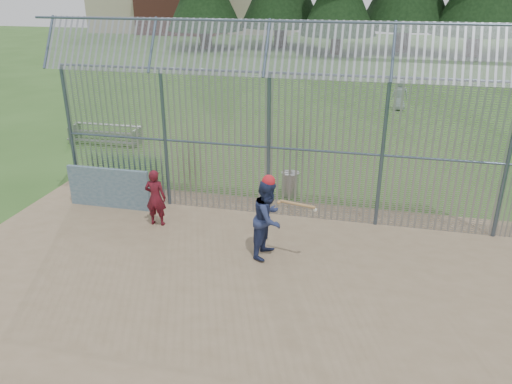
% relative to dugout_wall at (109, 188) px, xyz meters
% --- Properties ---
extents(ground, '(120.00, 120.00, 0.00)m').
position_rel_dugout_wall_xyz_m(ground, '(4.60, -2.90, -0.62)').
color(ground, '#2D511E').
rests_on(ground, ground).
extents(dirt_infield, '(14.00, 10.00, 0.02)m').
position_rel_dugout_wall_xyz_m(dirt_infield, '(4.60, -3.40, -0.61)').
color(dirt_infield, '#756047').
rests_on(dirt_infield, ground).
extents(dugout_wall, '(2.50, 0.12, 1.20)m').
position_rel_dugout_wall_xyz_m(dugout_wall, '(0.00, 0.00, 0.00)').
color(dugout_wall, '#38566B').
rests_on(dugout_wall, dirt_infield).
extents(batter, '(0.90, 1.06, 1.93)m').
position_rel_dugout_wall_xyz_m(batter, '(5.08, -1.67, 0.36)').
color(batter, navy).
rests_on(batter, dirt_infield).
extents(onlooker, '(0.59, 0.40, 1.58)m').
position_rel_dugout_wall_xyz_m(onlooker, '(1.80, -0.75, 0.19)').
color(onlooker, maroon).
rests_on(onlooker, dirt_infield).
extents(bg_kid_standing, '(0.85, 0.58, 1.66)m').
position_rel_dugout_wall_xyz_m(bg_kid_standing, '(8.60, 14.40, 0.21)').
color(bg_kid_standing, gray).
rests_on(bg_kid_standing, ground).
extents(batting_gear, '(1.31, 0.43, 0.73)m').
position_rel_dugout_wall_xyz_m(batting_gear, '(5.18, -1.69, 1.24)').
color(batting_gear, red).
rests_on(batting_gear, ground).
extents(trash_can, '(0.56, 0.56, 0.82)m').
position_rel_dugout_wall_xyz_m(trash_can, '(4.98, 2.13, -0.24)').
color(trash_can, gray).
rests_on(trash_can, ground).
extents(bleacher, '(3.00, 0.95, 0.72)m').
position_rel_dugout_wall_xyz_m(bleacher, '(-3.29, 5.74, -0.21)').
color(bleacher, slate).
rests_on(bleacher, ground).
extents(backstop_fence, '(20.09, 0.81, 5.30)m').
position_rel_dugout_wall_xyz_m(backstop_fence, '(6.41, 0.53, 1.74)').
color(backstop_fence, '#47566B').
rests_on(backstop_fence, ground).
extents(distant_buildings, '(26.50, 10.50, 8.00)m').
position_rel_dugout_wall_xyz_m(distant_buildings, '(-18.58, 53.59, 2.98)').
color(distant_buildings, brown).
rests_on(distant_buildings, ground).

